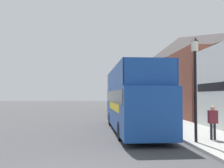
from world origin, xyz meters
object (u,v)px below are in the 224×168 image
Objects in this scene: pedestrian_third at (213,119)px; lamp_post_nearest at (195,69)px; tour_bus at (132,103)px; parked_car_ahead_of_bus at (128,111)px; lamp_post_second at (155,78)px.

pedestrian_third is 0.34× the size of lamp_post_nearest.
tour_bus is 2.52× the size of parked_car_ahead_of_bus.
lamp_post_second is (1.61, -4.61, 2.91)m from parked_car_ahead_of_bus.
lamp_post_nearest is at bearing -91.00° from lamp_post_second.
lamp_post_second reaches higher than pedestrian_third.
lamp_post_nearest is 0.95× the size of lamp_post_second.
lamp_post_nearest is (-1.05, -0.54, 2.35)m from pedestrian_third.
lamp_post_nearest reaches higher than tour_bus.
lamp_post_second is (0.16, 8.91, 0.17)m from lamp_post_nearest.
parked_car_ahead_of_bus is 0.86× the size of lamp_post_second.
pedestrian_third is at bearing -80.83° from parked_car_ahead_of_bus.
lamp_post_second is (-0.89, 8.37, 2.52)m from pedestrian_third.
parked_car_ahead_of_bus is at bearing 83.84° from tour_bus.
lamp_post_second reaches higher than parked_car_ahead_of_bus.
pedestrian_third is 2.63m from lamp_post_nearest.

